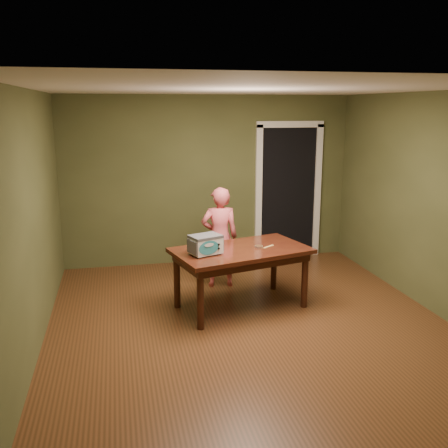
# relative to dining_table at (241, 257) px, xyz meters

# --- Properties ---
(floor) EXTENTS (5.00, 5.00, 0.00)m
(floor) POSITION_rel_dining_table_xyz_m (-0.02, -0.52, -0.65)
(floor) COLOR brown
(floor) RESTS_ON ground
(room_shell) EXTENTS (4.52, 5.02, 2.61)m
(room_shell) POSITION_rel_dining_table_xyz_m (-0.02, -0.52, 1.06)
(room_shell) COLOR #50542D
(room_shell) RESTS_ON ground
(doorway) EXTENTS (1.10, 0.66, 2.25)m
(doorway) POSITION_rel_dining_table_xyz_m (1.28, 2.26, 0.41)
(doorway) COLOR black
(doorway) RESTS_ON ground
(dining_table) EXTENTS (1.78, 1.27, 0.75)m
(dining_table) POSITION_rel_dining_table_xyz_m (0.00, 0.00, 0.00)
(dining_table) COLOR #36140C
(dining_table) RESTS_ON floor
(toy_oven) EXTENTS (0.42, 0.35, 0.23)m
(toy_oven) POSITION_rel_dining_table_xyz_m (-0.46, -0.14, 0.22)
(toy_oven) COLOR #4C4F54
(toy_oven) RESTS_ON dining_table
(baking_pan) EXTENTS (0.10, 0.10, 0.02)m
(baking_pan) POSITION_rel_dining_table_xyz_m (0.22, 0.01, 0.11)
(baking_pan) COLOR silver
(baking_pan) RESTS_ON dining_table
(spatula) EXTENTS (0.16, 0.12, 0.01)m
(spatula) POSITION_rel_dining_table_xyz_m (0.35, 0.01, 0.10)
(spatula) COLOR #EDC367
(spatula) RESTS_ON dining_table
(child) EXTENTS (0.53, 0.37, 1.38)m
(child) POSITION_rel_dining_table_xyz_m (-0.09, 0.81, 0.04)
(child) COLOR #E25D63
(child) RESTS_ON floor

